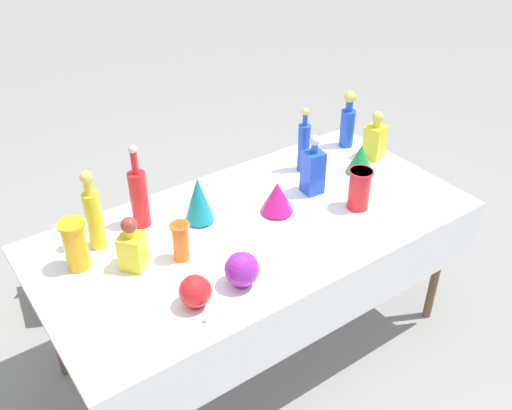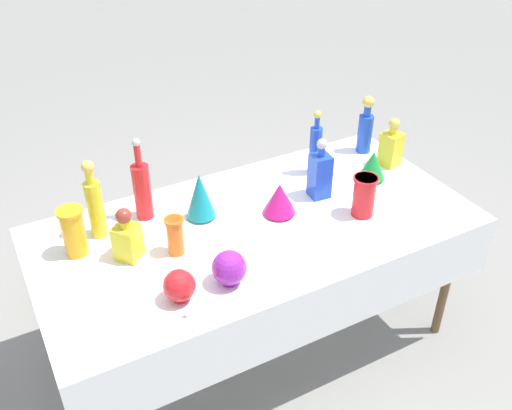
{
  "view_description": "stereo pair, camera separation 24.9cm",
  "coord_description": "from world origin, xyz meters",
  "views": [
    {
      "loc": [
        -1.19,
        -1.68,
        2.25
      ],
      "look_at": [
        0.0,
        0.0,
        0.86
      ],
      "focal_mm": 40.0,
      "sensor_mm": 36.0,
      "label": 1
    },
    {
      "loc": [
        -0.98,
        -1.82,
        2.25
      ],
      "look_at": [
        0.0,
        0.0,
        0.86
      ],
      "focal_mm": 40.0,
      "sensor_mm": 36.0,
      "label": 2
    }
  ],
  "objects": [
    {
      "name": "ground_plane",
      "position": [
        0.0,
        0.0,
        0.0
      ],
      "size": [
        40.0,
        40.0,
        0.0
      ],
      "primitive_type": "plane",
      "color": "gray"
    },
    {
      "name": "display_table",
      "position": [
        0.0,
        -0.03,
        0.7
      ],
      "size": [
        1.95,
        0.97,
        0.76
      ],
      "color": "white",
      "rests_on": "ground"
    },
    {
      "name": "tall_bottle_0",
      "position": [
        0.83,
        0.32,
        0.9
      ],
      "size": [
        0.08,
        0.08,
        0.32
      ],
      "color": "blue",
      "rests_on": "display_table"
    },
    {
      "name": "tall_bottle_1",
      "position": [
        -0.63,
        0.25,
        0.92
      ],
      "size": [
        0.07,
        0.07,
        0.37
      ],
      "color": "yellow",
      "rests_on": "display_table"
    },
    {
      "name": "tall_bottle_2",
      "position": [
        -0.41,
        0.29,
        0.91
      ],
      "size": [
        0.08,
        0.08,
        0.4
      ],
      "color": "red",
      "rests_on": "display_table"
    },
    {
      "name": "tall_bottle_3",
      "position": [
        0.47,
        0.25,
        0.9
      ],
      "size": [
        0.06,
        0.06,
        0.34
      ],
      "color": "blue",
      "rests_on": "display_table"
    },
    {
      "name": "square_decanter_0",
      "position": [
        0.37,
        0.06,
        0.88
      ],
      "size": [
        0.1,
        0.1,
        0.3
      ],
      "color": "blue",
      "rests_on": "display_table"
    },
    {
      "name": "square_decanter_1",
      "position": [
        -0.57,
        0.04,
        0.86
      ],
      "size": [
        0.13,
        0.13,
        0.24
      ],
      "color": "yellow",
      "rests_on": "display_table"
    },
    {
      "name": "square_decanter_2",
      "position": [
        0.86,
        0.14,
        0.87
      ],
      "size": [
        0.11,
        0.11,
        0.26
      ],
      "color": "yellow",
      "rests_on": "display_table"
    },
    {
      "name": "slender_vase_0",
      "position": [
        -0.39,
        -0.02,
        0.85
      ],
      "size": [
        0.08,
        0.08,
        0.17
      ],
      "color": "orange",
      "rests_on": "display_table"
    },
    {
      "name": "slender_vase_1",
      "position": [
        0.46,
        -0.17,
        0.86
      ],
      "size": [
        0.11,
        0.11,
        0.2
      ],
      "color": "red",
      "rests_on": "display_table"
    },
    {
      "name": "slender_vase_2",
      "position": [
        -0.75,
        0.17,
        0.87
      ],
      "size": [
        0.11,
        0.11,
        0.22
      ],
      "color": "orange",
      "rests_on": "display_table"
    },
    {
      "name": "fluted_vase_0",
      "position": [
        0.13,
        0.02,
        0.84
      ],
      "size": [
        0.15,
        0.15,
        0.16
      ],
      "color": "#C61972",
      "rests_on": "display_table"
    },
    {
      "name": "fluted_vase_1",
      "position": [
        -0.19,
        0.16,
        0.88
      ],
      "size": [
        0.13,
        0.13,
        0.22
      ],
      "color": "teal",
      "rests_on": "display_table"
    },
    {
      "name": "fluted_vase_2",
      "position": [
        0.69,
        0.06,
        0.84
      ],
      "size": [
        0.13,
        0.13,
        0.16
      ],
      "color": "#198C38",
      "rests_on": "display_table"
    },
    {
      "name": "round_bowl_0",
      "position": [
        -0.48,
        -0.29,
        0.83
      ],
      "size": [
        0.12,
        0.12,
        0.13
      ],
      "color": "red",
      "rests_on": "display_table"
    },
    {
      "name": "round_bowl_1",
      "position": [
        -0.28,
        -0.3,
        0.84
      ],
      "size": [
        0.14,
        0.14,
        0.15
      ],
      "color": "purple",
      "rests_on": "display_table"
    },
    {
      "name": "price_tag_left",
      "position": [
        -0.47,
        -0.39,
        0.78
      ],
      "size": [
        0.06,
        0.03,
        0.04
      ],
      "primitive_type": "cube",
      "rotation": [
        -0.21,
        0.0,
        0.21
      ],
      "color": "white",
      "rests_on": "display_table"
    },
    {
      "name": "cardboard_box_behind_left",
      "position": [
        -0.54,
        0.87,
        0.14
      ],
      "size": [
        0.6,
        0.44,
        0.36
      ],
      "color": "tan",
      "rests_on": "ground"
    }
  ]
}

